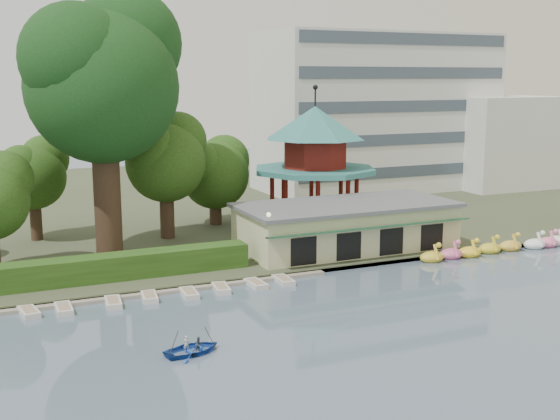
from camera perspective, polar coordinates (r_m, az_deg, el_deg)
ground_plane at (r=38.00m, az=8.55°, el=-12.31°), size 220.00×220.00×0.00m
shore at (r=84.80m, az=-10.67°, el=0.59°), size 220.00×70.00×0.40m
embankment at (r=52.47m, az=-1.69°, el=-5.51°), size 220.00×0.60×0.30m
dock at (r=49.28m, az=-14.75°, el=-6.98°), size 34.00×1.60×0.24m
boathouse at (r=60.28m, az=5.41°, el=-1.25°), size 18.60×9.39×3.90m
pavilion at (r=69.16m, az=2.84°, el=4.61°), size 12.40×12.40×13.50m
office_building at (r=94.04m, az=9.47°, el=7.45°), size 38.00×18.00×20.00m
hedge at (r=51.77m, az=-18.71°, el=-4.98°), size 30.00×2.00×1.80m
lamp_post at (r=53.77m, az=-0.92°, el=-1.60°), size 0.36×0.36×4.28m
big_tree at (r=58.43m, az=-14.17°, el=10.75°), size 13.37×12.46×21.74m
small_trees at (r=62.32m, az=-16.21°, el=2.66°), size 39.61×16.51×11.41m
swan_boats at (r=63.35m, az=17.48°, el=-2.94°), size 15.82×2.15×1.92m
moored_rowboats at (r=47.85m, az=-15.20°, el=-7.46°), size 29.10×2.78×0.36m
rowboat_with_passengers at (r=39.14m, az=-7.12°, el=-10.84°), size 4.96×3.94×2.01m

